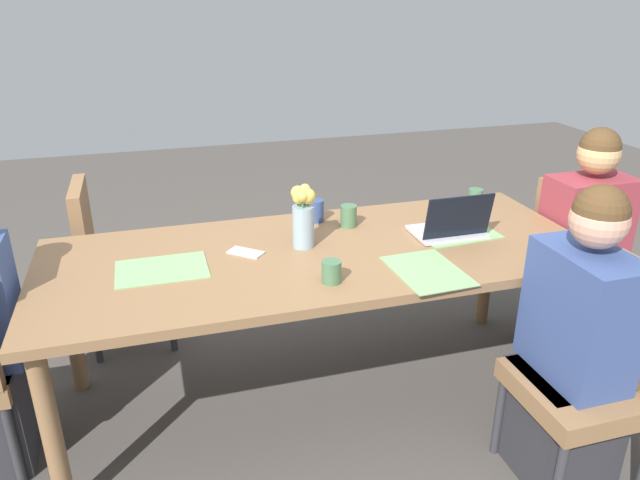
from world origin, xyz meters
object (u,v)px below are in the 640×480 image
(laptop_head_left_left_far, at_px, (450,227))
(phone_silver, at_px, (246,252))
(coffee_mug_near_right, at_px, (475,197))
(person_far_left_near, at_px, (573,355))
(coffee_mug_near_left, at_px, (349,216))
(coffee_mug_centre_left, at_px, (331,272))
(chair_head_left_left_far, at_px, (579,255))
(chair_near_right_near, at_px, (111,257))
(flower_vase, at_px, (303,215))
(dining_table, at_px, (320,266))
(coffee_mug_centre_right, at_px, (316,211))
(chair_far_left_near, at_px, (599,367))
(person_head_left_left_far, at_px, (580,257))
(phone_black, at_px, (445,206))

(laptop_head_left_left_far, distance_m, phone_silver, 0.92)
(coffee_mug_near_right, bearing_deg, person_far_left_near, 81.85)
(coffee_mug_near_left, xyz_separation_m, phone_silver, (0.52, 0.17, -0.05))
(laptop_head_left_left_far, xyz_separation_m, coffee_mug_centre_left, (0.65, 0.28, -0.00))
(chair_head_left_left_far, relative_size, laptop_head_left_left_far, 2.81)
(chair_near_right_near, bearing_deg, coffee_mug_centre_left, 128.76)
(flower_vase, xyz_separation_m, coffee_mug_near_right, (-0.99, -0.26, -0.10))
(coffee_mug_near_right, bearing_deg, dining_table, 19.49)
(flower_vase, xyz_separation_m, coffee_mug_centre_right, (-0.14, -0.28, -0.09))
(person_far_left_near, bearing_deg, coffee_mug_centre_left, -26.05)
(dining_table, bearing_deg, laptop_head_left_left_far, 178.78)
(coffee_mug_centre_left, bearing_deg, chair_head_left_left_far, -164.81)
(chair_head_left_left_far, distance_m, chair_near_right_near, 2.45)
(laptop_head_left_left_far, xyz_separation_m, coffee_mug_centre_right, (0.53, -0.36, 0.01))
(chair_head_left_left_far, xyz_separation_m, phone_silver, (1.76, 0.05, 0.26))
(chair_far_left_near, xyz_separation_m, coffee_mug_centre_left, (0.90, -0.46, 0.30))
(flower_vase, bearing_deg, coffee_mug_near_left, -147.48)
(person_far_left_near, distance_m, chair_near_right_near, 2.25)
(person_head_left_left_far, xyz_separation_m, coffee_mug_near_right, (0.46, -0.29, 0.27))
(coffee_mug_centre_left, bearing_deg, person_far_left_near, 153.95)
(coffee_mug_centre_left, bearing_deg, laptop_head_left_left_far, -156.65)
(coffee_mug_centre_left, bearing_deg, dining_table, -97.98)
(person_head_left_left_far, relative_size, coffee_mug_near_right, 13.91)
(flower_vase, bearing_deg, person_head_left_left_far, 178.83)
(chair_far_left_near, xyz_separation_m, person_far_left_near, (0.07, -0.06, 0.03))
(chair_near_right_near, xyz_separation_m, coffee_mug_near_left, (-1.12, 0.55, 0.31))
(dining_table, distance_m, coffee_mug_near_right, 1.00)
(coffee_mug_near_left, bearing_deg, coffee_mug_centre_right, -40.14)
(coffee_mug_centre_right, bearing_deg, phone_black, -179.97)
(chair_head_left_left_far, bearing_deg, flower_vase, 1.71)
(coffee_mug_centre_right, height_order, phone_black, coffee_mug_centre_right)
(laptop_head_left_left_far, bearing_deg, dining_table, -1.22)
(person_head_left_left_far, distance_m, phone_black, 0.73)
(person_head_left_left_far, bearing_deg, phone_black, -26.27)
(flower_vase, relative_size, coffee_mug_near_right, 3.23)
(coffee_mug_near_right, xyz_separation_m, phone_black, (0.16, -0.01, -0.04))
(chair_near_right_near, bearing_deg, flower_vase, 139.88)
(flower_vase, xyz_separation_m, coffee_mug_near_left, (-0.27, -0.17, -0.10))
(laptop_head_left_left_far, bearing_deg, flower_vase, -6.80)
(chair_far_left_near, distance_m, coffee_mug_near_right, 1.13)
(chair_far_left_near, distance_m, chair_head_left_left_far, 1.05)
(chair_far_left_near, distance_m, coffee_mug_centre_right, 1.39)
(chair_far_left_near, height_order, chair_near_right_near, same)
(coffee_mug_centre_left, bearing_deg, phone_black, -141.76)
(chair_far_left_near, bearing_deg, flower_vase, -41.99)
(coffee_mug_centre_left, distance_m, coffee_mug_centre_right, 0.65)
(chair_near_right_near, bearing_deg, phone_black, 165.36)
(person_head_left_left_far, relative_size, coffee_mug_centre_right, 11.24)
(chair_near_right_near, relative_size, phone_silver, 6.00)
(chair_far_left_near, distance_m, coffee_mug_near_left, 1.23)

